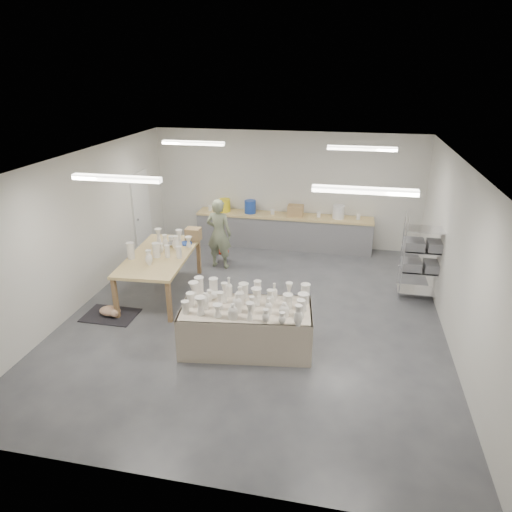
% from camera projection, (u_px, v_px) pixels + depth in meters
% --- Properties ---
extents(room, '(8.00, 8.02, 3.00)m').
position_uv_depth(room, '(251.00, 212.00, 8.22)').
color(room, '#424449').
rests_on(room, ground).
extents(back_counter, '(4.60, 0.60, 1.24)m').
position_uv_depth(back_counter, '(283.00, 230.00, 12.06)').
color(back_counter, tan).
rests_on(back_counter, ground).
extents(wire_shelf, '(0.88, 0.48, 1.80)m').
position_uv_depth(wire_shelf, '(424.00, 257.00, 9.24)').
color(wire_shelf, silver).
rests_on(wire_shelf, ground).
extents(drying_table, '(2.30, 1.32, 1.14)m').
position_uv_depth(drying_table, '(246.00, 325.00, 7.70)').
color(drying_table, olive).
rests_on(drying_table, ground).
extents(work_table, '(1.35, 2.46, 1.26)m').
position_uv_depth(work_table, '(164.00, 253.00, 9.51)').
color(work_table, tan).
rests_on(work_table, ground).
extents(rug, '(1.00, 0.70, 0.02)m').
position_uv_depth(rug, '(111.00, 315.00, 8.85)').
color(rug, black).
rests_on(rug, ground).
extents(cat, '(0.49, 0.40, 0.18)m').
position_uv_depth(cat, '(111.00, 311.00, 8.80)').
color(cat, white).
rests_on(cat, rug).
extents(potter, '(0.66, 0.47, 1.68)m').
position_uv_depth(potter, '(219.00, 234.00, 10.74)').
color(potter, gray).
rests_on(potter, ground).
extents(red_stool, '(0.41, 0.41, 0.29)m').
position_uv_depth(red_stool, '(223.00, 252.00, 11.20)').
color(red_stool, '#AF2D19').
rests_on(red_stool, ground).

